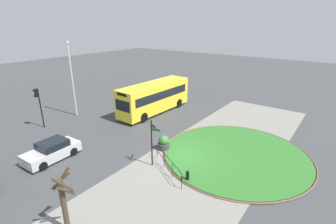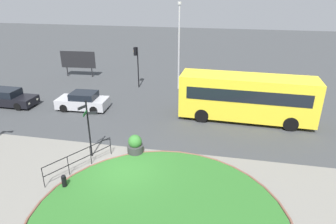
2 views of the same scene
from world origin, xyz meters
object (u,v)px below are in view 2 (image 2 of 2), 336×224
at_px(traffic_light_near, 136,58).
at_px(car_far_lane, 83,101).
at_px(planter_near_signpost, 135,145).
at_px(bollard_foreground, 64,181).
at_px(signpost_directional, 88,125).
at_px(lamppost_tall, 179,44).
at_px(bus_yellow, 246,97).
at_px(car_near_lane, 8,98).
at_px(billboard_left, 78,60).

bearing_deg(traffic_light_near, car_far_lane, 78.48).
xyz_separation_m(car_far_lane, planter_near_signpost, (6.12, -5.76, -0.13)).
distance_m(bollard_foreground, traffic_light_near, 16.10).
height_order(signpost_directional, lamppost_tall, lamppost_tall).
bearing_deg(bus_yellow, car_near_lane, 4.78).
bearing_deg(car_far_lane, traffic_light_near, -114.81).
xyz_separation_m(bollard_foreground, car_far_lane, (-3.69, 9.55, 0.29)).
height_order(car_near_lane, billboard_left, billboard_left).
xyz_separation_m(car_near_lane, planter_near_signpost, (12.55, -5.30, -0.10)).
xyz_separation_m(signpost_directional, car_far_lane, (-3.74, 6.60, -1.36)).
bearing_deg(car_near_lane, traffic_light_near, 37.86).
distance_m(signpost_directional, car_far_lane, 7.71).
relative_size(signpost_directional, traffic_light_near, 0.90).
relative_size(bus_yellow, billboard_left, 2.49).
bearing_deg(car_near_lane, car_far_lane, 4.98).
distance_m(car_near_lane, billboard_left, 9.35).
xyz_separation_m(bollard_foreground, billboard_left, (-8.40, 18.21, 1.43)).
relative_size(bollard_foreground, traffic_light_near, 0.19).
bearing_deg(planter_near_signpost, lamppost_tall, 87.82).
height_order(traffic_light_near, lamppost_tall, lamppost_tall).
xyz_separation_m(car_far_lane, lamppost_tall, (6.59, 6.63, 3.57)).
bearing_deg(bus_yellow, planter_near_signpost, 45.93).
bearing_deg(bollard_foreground, bus_yellow, 48.40).
xyz_separation_m(traffic_light_near, billboard_left, (-7.29, 2.33, -1.03)).
xyz_separation_m(traffic_light_near, planter_near_signpost, (3.53, -12.09, -2.30)).
xyz_separation_m(signpost_directional, lamppost_tall, (2.85, 13.23, 2.21)).
height_order(signpost_directional, planter_near_signpost, signpost_directional).
height_order(car_near_lane, car_far_lane, car_far_lane).
height_order(lamppost_tall, billboard_left, lamppost_tall).
relative_size(signpost_directional, car_far_lane, 0.86).
bearing_deg(signpost_directional, billboard_left, 118.96).
xyz_separation_m(car_far_lane, traffic_light_near, (2.59, 6.33, 2.17)).
distance_m(bus_yellow, planter_near_signpost, 9.05).
height_order(car_far_lane, billboard_left, billboard_left).
distance_m(car_near_lane, lamppost_tall, 15.25).
bearing_deg(traffic_light_near, bus_yellow, 160.29).
xyz_separation_m(billboard_left, planter_near_signpost, (10.82, -14.42, -1.27)).
height_order(signpost_directional, car_near_lane, signpost_directional).
bearing_deg(car_near_lane, bus_yellow, 3.67).
xyz_separation_m(bus_yellow, car_near_lane, (-19.01, -0.92, -1.13)).
height_order(signpost_directional, billboard_left, signpost_directional).
distance_m(traffic_light_near, billboard_left, 7.72).
relative_size(car_far_lane, planter_near_signpost, 3.39).
relative_size(bollard_foreground, lamppost_tall, 0.09).
xyz_separation_m(bollard_foreground, planter_near_signpost, (2.43, 3.79, 0.16)).
bearing_deg(bollard_foreground, planter_near_signpost, 57.36).
distance_m(signpost_directional, bollard_foreground, 3.37).
relative_size(bus_yellow, traffic_light_near, 2.46).
relative_size(signpost_directional, planter_near_signpost, 2.91).
height_order(car_near_lane, traffic_light_near, traffic_light_near).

